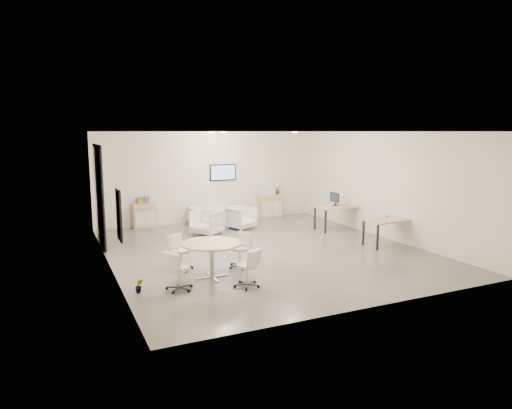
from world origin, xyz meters
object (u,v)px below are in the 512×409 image
object	(u,v)px
sideboard_left	(145,216)
round_table	(212,246)
armchair_left	(207,221)
desk_rear	(338,209)
armchair_right	(241,217)
desk_front	(390,222)
loveseat	(210,215)
sideboard_right	(270,206)

from	to	relation	value
sideboard_left	round_table	xyz separation A→B (m)	(0.32, -5.92, 0.30)
armchair_left	desk_rear	xyz separation A→B (m)	(4.18, -1.07, 0.27)
sideboard_left	desk_rear	bearing A→B (deg)	-26.28
armchair_right	desk_rear	bearing A→B (deg)	-50.00
desk_front	loveseat	bearing A→B (deg)	121.01
loveseat	armchair_right	xyz separation A→B (m)	(0.65, -1.29, 0.11)
armchair_right	desk_front	size ratio (longest dim) A/B	0.55
round_table	armchair_left	bearing A→B (deg)	73.00
desk_front	round_table	size ratio (longest dim) A/B	1.15
armchair_left	desk_front	world-z (taller)	armchair_left
sideboard_left	round_table	distance (m)	5.94
armchair_left	desk_front	xyz separation A→B (m)	(4.29, -3.44, 0.25)
desk_rear	desk_front	size ratio (longest dim) A/B	1.00
sideboard_left	desk_rear	world-z (taller)	sideboard_left
loveseat	desk_rear	distance (m)	4.46
loveseat	round_table	xyz separation A→B (m)	(-1.92, -5.77, 0.42)
sideboard_left	desk_front	size ratio (longest dim) A/B	0.56
armchair_left	armchair_right	size ratio (longest dim) A/B	1.05
loveseat	armchair_left	xyz separation A→B (m)	(-0.65, -1.63, 0.13)
desk_rear	sideboard_left	bearing A→B (deg)	155.00
round_table	sideboard_right	bearing A→B (deg)	53.70
desk_front	armchair_left	bearing A→B (deg)	136.63
desk_front	desk_rear	bearing A→B (deg)	88.08
sideboard_right	armchair_right	size ratio (longest dim) A/B	1.07
sideboard_right	round_table	bearing A→B (deg)	-126.30
sideboard_left	round_table	world-z (taller)	sideboard_left
sideboard_right	desk_front	world-z (taller)	sideboard_right
armchair_right	round_table	world-z (taller)	armchair_right
armchair_right	armchair_left	bearing A→B (deg)	170.80
armchair_left	desk_rear	size ratio (longest dim) A/B	0.57
sideboard_left	armchair_left	xyz separation A→B (m)	(1.59, -1.78, 0.01)
desk_rear	round_table	distance (m)	6.26
armchair_right	round_table	xyz separation A→B (m)	(-2.57, -4.48, 0.31)
sideboard_right	loveseat	bearing A→B (deg)	-176.89
armchair_right	round_table	size ratio (longest dim) A/B	0.63
armchair_right	round_table	distance (m)	5.18
armchair_left	desk_rear	world-z (taller)	armchair_left
sideboard_right	armchair_left	distance (m)	3.54
sideboard_left	sideboard_right	bearing A→B (deg)	-0.23
desk_front	sideboard_right	bearing A→B (deg)	98.57
desk_rear	desk_front	xyz separation A→B (m)	(0.11, -2.37, -0.02)
sideboard_right	desk_front	xyz separation A→B (m)	(1.22, -5.20, 0.24)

